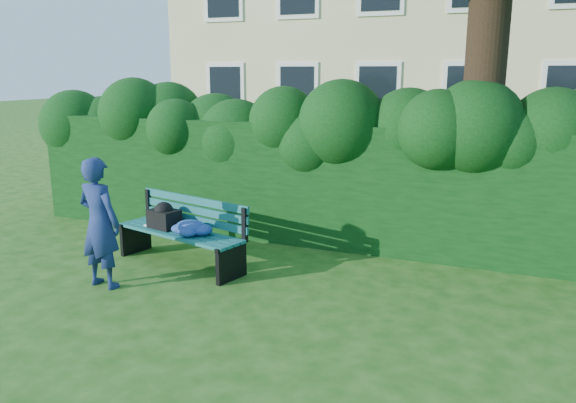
% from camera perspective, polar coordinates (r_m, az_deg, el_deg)
% --- Properties ---
extents(ground, '(80.00, 80.00, 0.00)m').
position_cam_1_polar(ground, '(6.74, -1.98, -8.97)').
color(ground, '#1B4C12').
rests_on(ground, ground).
extents(hedge, '(10.00, 1.00, 1.80)m').
position_cam_1_polar(hedge, '(8.45, 4.17, 1.93)').
color(hedge, black).
rests_on(hedge, ground).
extents(park_bench, '(2.02, 1.02, 0.89)m').
position_cam_1_polar(park_bench, '(7.58, -10.79, -2.66)').
color(park_bench, '#104E52').
rests_on(park_bench, ground).
extents(man_reading, '(0.61, 0.43, 1.57)m').
position_cam_1_polar(man_reading, '(6.98, -18.61, -2.08)').
color(man_reading, navy).
rests_on(man_reading, ground).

